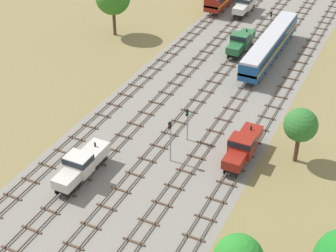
{
  "coord_description": "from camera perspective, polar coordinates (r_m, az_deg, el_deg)",
  "views": [
    {
      "loc": [
        23.3,
        -10.73,
        36.73
      ],
      "look_at": [
        0.0,
        37.08,
        1.5
      ],
      "focal_mm": 55.39,
      "sensor_mm": 36.0,
      "label": 1
    }
  ],
  "objects": [
    {
      "name": "shunter_loco_centre_left_midfar",
      "position": [
        85.56,
        8.0,
        9.25
      ],
      "size": [
        2.74,
        8.46,
        3.1
      ],
      "color": "#286638",
      "rests_on": "ground"
    },
    {
      "name": "lineside_tree_4",
      "position": [
        59.58,
        14.39,
        0.07
      ],
      "size": [
        3.86,
        3.86,
        6.9
      ],
      "color": "#4C331E",
      "rests_on": "ground"
    },
    {
      "name": "shunter_loco_left_far",
      "position": [
        101.46,
        8.45,
        13.15
      ],
      "size": [
        2.74,
        8.46,
        3.1
      ],
      "color": "beige",
      "rests_on": "ground"
    },
    {
      "name": "passenger_coach_centre_mid",
      "position": [
        83.79,
        11.16,
        8.85
      ],
      "size": [
        2.96,
        22.0,
        3.8
      ],
      "color": "#194C8C",
      "rests_on": "ground"
    },
    {
      "name": "ballast_bed",
      "position": [
        79.65,
        6.0,
        5.87
      ],
      "size": [
        23.7,
        176.0,
        0.01
      ],
      "primitive_type": "cube",
      "color": "gray",
      "rests_on": "ground"
    },
    {
      "name": "signal_post_nearest",
      "position": [
        62.35,
        2.14,
        0.65
      ],
      "size": [
        0.28,
        0.47,
        4.52
      ],
      "color": "gray",
      "rests_on": "ground"
    },
    {
      "name": "signal_post_near",
      "position": [
        58.44,
        0.25,
        -1.12
      ],
      "size": [
        0.28,
        0.47,
        5.54
      ],
      "color": "gray",
      "rests_on": "ground"
    },
    {
      "name": "track_centre_right",
      "position": [
        78.15,
        13.04,
        4.67
      ],
      "size": [
        2.4,
        126.0,
        0.29
      ],
      "color": "#47382D",
      "rests_on": "ground"
    },
    {
      "name": "track_centre",
      "position": [
        79.14,
        9.61,
        5.48
      ],
      "size": [
        2.4,
        126.0,
        0.29
      ],
      "color": "#47382D",
      "rests_on": "ground"
    },
    {
      "name": "signal_post_mid",
      "position": [
        91.78,
        11.23,
        11.32
      ],
      "size": [
        0.28,
        0.47,
        4.67
      ],
      "color": "gray",
      "rests_on": "ground"
    },
    {
      "name": "track_centre_left",
      "position": [
        80.43,
        6.27,
        6.25
      ],
      "size": [
        2.4,
        126.0,
        0.29
      ],
      "color": "#47382D",
      "rests_on": "ground"
    },
    {
      "name": "shunter_loco_left_nearest",
      "position": [
        57.56,
        -9.54,
        -4.13
      ],
      "size": [
        2.74,
        8.46,
        3.1
      ],
      "color": "beige",
      "rests_on": "ground"
    },
    {
      "name": "ground_plane",
      "position": [
        79.65,
        6.0,
        5.87
      ],
      "size": [
        480.0,
        480.0,
        0.0
      ],
      "primitive_type": "plane",
      "color": "olive"
    },
    {
      "name": "shunter_loco_centre_right_near",
      "position": [
        60.09,
        8.21,
        -2.17
      ],
      "size": [
        2.74,
        8.46,
        3.1
      ],
      "color": "maroon",
      "rests_on": "ground"
    },
    {
      "name": "track_left",
      "position": [
        81.99,
        3.03,
        6.96
      ],
      "size": [
        2.4,
        126.0,
        0.29
      ],
      "color": "#47382D",
      "rests_on": "ground"
    },
    {
      "name": "track_far_left",
      "position": [
        83.81,
        -0.09,
        7.63
      ],
      "size": [
        2.4,
        126.0,
        0.29
      ],
      "color": "#47382D",
      "rests_on": "ground"
    }
  ]
}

